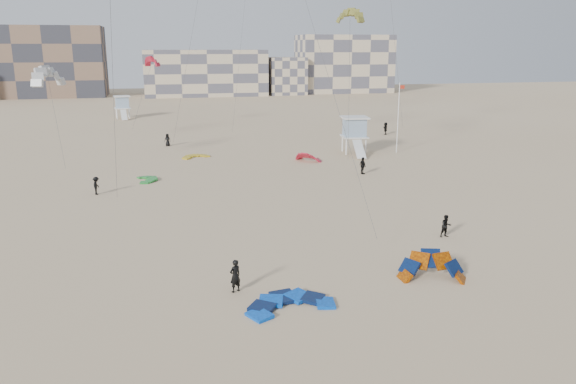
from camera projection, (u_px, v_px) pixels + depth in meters
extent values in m
plane|color=tan|center=(220.00, 310.00, 28.26)|extent=(320.00, 320.00, 0.00)
imported|color=black|center=(235.00, 276.00, 30.18)|extent=(0.80, 0.71, 1.85)
imported|color=black|center=(446.00, 226.00, 38.95)|extent=(0.81, 0.64, 1.59)
imported|color=black|center=(96.00, 186.00, 50.17)|extent=(0.77, 1.13, 1.62)
imported|color=black|center=(363.00, 166.00, 58.18)|extent=(0.64, 1.12, 1.79)
imported|color=black|center=(168.00, 140.00, 74.63)|extent=(0.93, 0.74, 1.65)
imported|color=black|center=(386.00, 128.00, 84.42)|extent=(0.95, 1.78, 1.83)
cylinder|color=#3F3F3F|center=(114.00, 97.00, 41.31)|extent=(1.05, 4.94, 16.52)
cylinder|color=#3F3F3F|center=(326.00, 68.00, 44.55)|extent=(0.03, 24.25, 20.50)
cylinder|color=#3F3F3F|center=(57.00, 123.00, 56.63)|extent=(1.40, 3.35, 8.76)
cylinder|color=#3F3F3F|center=(187.00, 62.00, 66.12)|extent=(4.00, 8.34, 20.18)
cylinder|color=#3F3F3F|center=(349.00, 90.00, 59.48)|extent=(0.29, 1.45, 14.83)
cylinder|color=#3F3F3F|center=(396.00, 54.00, 76.99)|extent=(6.55, 7.31, 21.72)
cylinder|color=#3F3F3F|center=(241.00, 44.00, 81.10)|extent=(3.93, 6.69, 24.49)
cylinder|color=#3F3F3F|center=(142.00, 95.00, 84.54)|extent=(3.39, 5.06, 9.52)
cube|color=white|center=(354.00, 136.00, 69.61)|extent=(3.42, 3.42, 0.15)
cube|color=#90ABC6|center=(354.00, 127.00, 69.31)|extent=(2.81, 2.81, 2.20)
cube|color=white|center=(355.00, 117.00, 69.01)|extent=(3.55, 3.55, 0.18)
cube|color=white|center=(362.00, 149.00, 67.08)|extent=(1.47, 3.23, 1.82)
cube|color=white|center=(123.00, 108.00, 103.38)|extent=(3.12, 3.12, 0.14)
cube|color=#90ABC6|center=(122.00, 102.00, 103.11)|extent=(2.56, 2.56, 2.00)
cube|color=white|center=(122.00, 96.00, 102.84)|extent=(3.23, 3.23, 0.16)
cube|color=white|center=(122.00, 115.00, 101.08)|extent=(1.34, 2.93, 1.65)
cylinder|color=white|center=(398.00, 118.00, 69.12)|extent=(0.11, 0.11, 8.63)
cube|color=red|center=(402.00, 87.00, 68.24)|extent=(0.65, 0.02, 0.43)
cube|color=brown|center=(49.00, 62.00, 146.03)|extent=(28.00, 14.00, 18.00)
cube|color=#CAB594|center=(205.00, 73.00, 151.58)|extent=(32.00, 16.00, 12.00)
cube|color=#CAB594|center=(344.00, 64.00, 161.54)|extent=(26.00, 14.00, 16.00)
cube|color=#CAB594|center=(286.00, 76.00, 154.66)|extent=(10.00, 10.00, 10.00)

